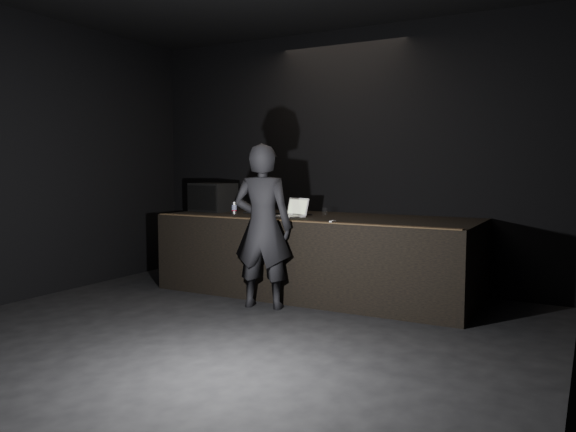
# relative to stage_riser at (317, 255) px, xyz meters

# --- Properties ---
(ground) EXTENTS (7.00, 7.00, 0.00)m
(ground) POSITION_rel_stage_riser_xyz_m (0.00, -2.73, -0.50)
(ground) COLOR black
(ground) RESTS_ON ground
(room_walls) EXTENTS (6.10, 7.10, 3.52)m
(room_walls) POSITION_rel_stage_riser_xyz_m (0.00, -2.73, 1.52)
(room_walls) COLOR black
(room_walls) RESTS_ON ground
(stage_riser) EXTENTS (4.00, 1.50, 1.00)m
(stage_riser) POSITION_rel_stage_riser_xyz_m (0.00, 0.00, 0.00)
(stage_riser) COLOR black
(stage_riser) RESTS_ON ground
(riser_lip) EXTENTS (3.92, 0.10, 0.01)m
(riser_lip) POSITION_rel_stage_riser_xyz_m (0.00, -0.71, 0.51)
(riser_lip) COLOR brown
(riser_lip) RESTS_ON stage_riser
(stage_monitor) EXTENTS (0.66, 0.53, 0.40)m
(stage_monitor) POSITION_rel_stage_riser_xyz_m (-1.67, 0.03, 0.70)
(stage_monitor) COLOR black
(stage_monitor) RESTS_ON stage_riser
(cable) EXTENTS (0.97, 0.18, 0.02)m
(cable) POSITION_rel_stage_riser_xyz_m (-0.61, 0.02, 0.51)
(cable) COLOR black
(cable) RESTS_ON stage_riser
(laptop) EXTENTS (0.41, 0.39, 0.23)m
(laptop) POSITION_rel_stage_riser_xyz_m (-0.25, -0.18, 0.56)
(laptop) COLOR white
(laptop) RESTS_ON stage_riser
(beer_can) EXTENTS (0.07, 0.07, 0.16)m
(beer_can) POSITION_rel_stage_riser_xyz_m (-1.16, -0.18, 0.58)
(beer_can) COLOR silver
(beer_can) RESTS_ON stage_riser
(plastic_cup) EXTENTS (0.08, 0.08, 0.10)m
(plastic_cup) POSITION_rel_stage_riser_xyz_m (0.01, 0.21, 0.55)
(plastic_cup) COLOR white
(plastic_cup) RESTS_ON stage_riser
(wii_remote) EXTENTS (0.03, 0.13, 0.02)m
(wii_remote) POSITION_rel_stage_riser_xyz_m (0.51, -0.65, 0.51)
(wii_remote) COLOR silver
(wii_remote) RESTS_ON stage_riser
(person) EXTENTS (0.78, 0.60, 1.89)m
(person) POSITION_rel_stage_riser_xyz_m (-0.24, -0.95, 0.45)
(person) COLOR black
(person) RESTS_ON ground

